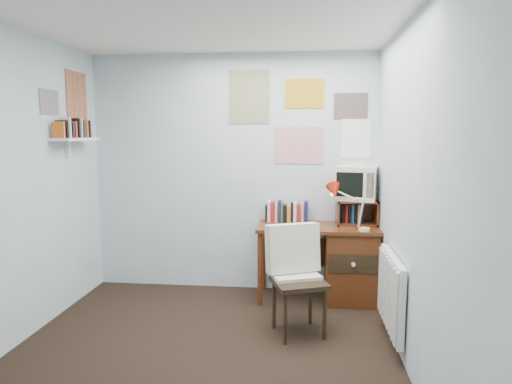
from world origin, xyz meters
TOP-DOWN VIEW (x-y plane):
  - ground at (0.00, 0.00)m, footprint 3.50×3.50m
  - back_wall at (0.00, 1.75)m, footprint 3.00×0.02m
  - right_wall at (1.50, 0.00)m, footprint 0.02×3.50m
  - ceiling at (0.00, 0.00)m, footprint 3.00×3.50m
  - desk at (1.17, 1.48)m, footprint 1.20×0.55m
  - desk_chair at (0.73, 0.64)m, footprint 0.58×0.56m
  - desk_lamp at (1.33, 1.28)m, footprint 0.34×0.31m
  - tv_riser at (1.29, 1.59)m, footprint 0.40×0.30m
  - crt_tv at (1.29, 1.61)m, footprint 0.47×0.44m
  - book_row at (0.66, 1.66)m, footprint 0.60×0.14m
  - radiator at (1.46, 0.55)m, footprint 0.09×0.80m
  - wall_shelf at (-1.40, 1.10)m, footprint 0.20×0.62m
  - posters_back at (0.70, 1.74)m, footprint 1.20×0.01m
  - posters_left at (-1.49, 1.10)m, footprint 0.01×0.70m

SIDE VIEW (x-z plane):
  - ground at x=0.00m, z-range 0.00..0.00m
  - desk at x=1.17m, z-range 0.03..0.79m
  - radiator at x=1.46m, z-range 0.12..0.72m
  - desk_chair at x=0.73m, z-range 0.00..0.89m
  - book_row at x=0.66m, z-range 0.76..0.98m
  - tv_riser at x=1.29m, z-range 0.76..1.01m
  - desk_lamp at x=1.33m, z-range 0.76..1.15m
  - crt_tv at x=1.29m, z-range 1.01..1.38m
  - back_wall at x=0.00m, z-range 0.00..2.50m
  - right_wall at x=1.50m, z-range 0.00..2.50m
  - wall_shelf at x=-1.40m, z-range 1.50..1.74m
  - posters_back at x=0.70m, z-range 1.40..2.30m
  - posters_left at x=-1.49m, z-range 1.70..2.30m
  - ceiling at x=0.00m, z-range 2.49..2.51m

